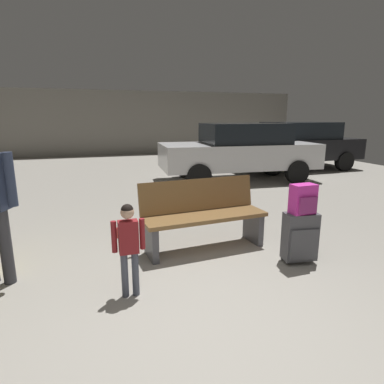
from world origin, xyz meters
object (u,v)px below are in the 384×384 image
Objects in this scene: child at (128,241)px; parked_car_near at (240,150)px; parked_car_side at (296,144)px; bench at (203,215)px; backpack_bright at (303,199)px; suitcase at (300,237)px.

parked_car_near is at bearing 54.86° from child.
parked_car_side is (6.09, 6.18, 0.24)m from child.
child is at bearing -139.18° from bench.
backpack_bright is 2.00m from child.
suitcase is 7.32m from parked_car_side.
backpack_bright is (0.93, -0.78, 0.33)m from bench.
child is 0.22× the size of parked_car_near.
backpack_bright is at bearing -23.51° from suitcase.
child is at bearing -176.03° from suitcase.
backpack_bright is at bearing -39.98° from bench.
suitcase is 0.15× the size of parked_car_side.
child is (-1.99, -0.14, -0.21)m from backpack_bright.
backpack_bright reaches higher than bench.
child is 0.22× the size of parked_car_side.
parked_car_near is at bearing -155.85° from parked_car_side.
bench reaches higher than suitcase.
bench is 4.82m from parked_car_near.
suitcase is 5.16m from parked_car_near.
parked_car_near is (1.56, 4.89, 0.48)m from suitcase.
suitcase is (0.93, -0.78, -0.12)m from bench.
backpack_bright is at bearing -124.20° from parked_car_side.
parked_car_side is at bearing 55.80° from backpack_bright.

